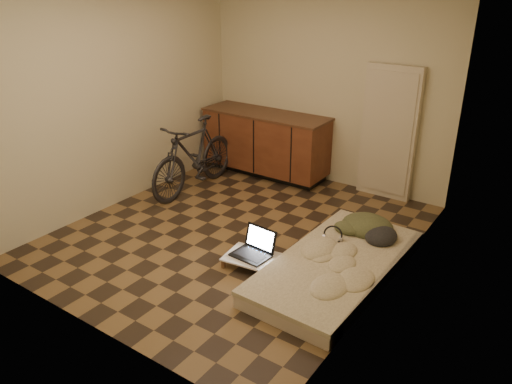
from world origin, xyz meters
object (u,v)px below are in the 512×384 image
Objects in this scene: bicycle at (193,152)px; futon at (336,267)px; lap_desk at (256,259)px; laptop at (254,249)px.

bicycle reaches higher than futon.
futon is at bearing 16.49° from lap_desk.
bicycle is 2.66m from futon.
laptop is (1.72, -1.08, -0.38)m from bicycle.
futon is at bearing -19.59° from bicycle.
bicycle is 2.06m from laptop.
bicycle is at bearing 152.11° from laptop.
futon reaches higher than lap_desk.
lap_desk is (-0.73, -0.32, 0.00)m from futon.
lap_desk is at bearing -34.14° from bicycle.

